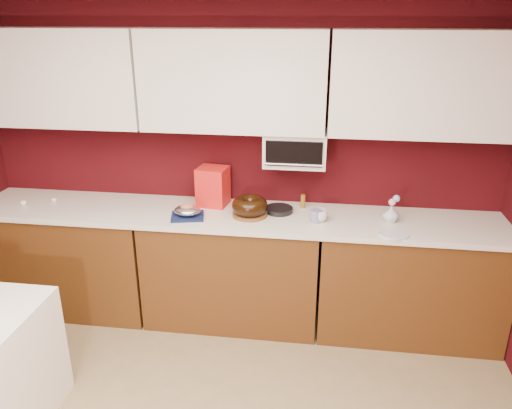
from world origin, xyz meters
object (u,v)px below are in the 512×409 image
object	(u,v)px
foil_ham_nest	(187,210)
blue_jar	(316,216)
pandoro_box	(213,186)
flower_vase	(391,213)
toaster_oven	(295,148)
coffee_mug	(320,214)
bundt_cake	(250,206)

from	to	relation	value
foil_ham_nest	blue_jar	world-z (taller)	same
pandoro_box	flower_vase	distance (m)	1.34
toaster_oven	coffee_mug	world-z (taller)	toaster_oven
toaster_oven	blue_jar	distance (m)	0.52
coffee_mug	blue_jar	bearing A→B (deg)	-146.62
blue_jar	toaster_oven	bearing A→B (deg)	125.67
toaster_oven	flower_vase	size ratio (longest dim) A/B	3.41
foil_ham_nest	coffee_mug	size ratio (longest dim) A/B	1.87
bundt_cake	coffee_mug	xyz separation A→B (m)	(0.51, -0.03, -0.03)
bundt_cake	flower_vase	world-z (taller)	bundt_cake
pandoro_box	coffee_mug	xyz separation A→B (m)	(0.83, -0.22, -0.10)
bundt_cake	foil_ham_nest	world-z (taller)	bundt_cake
toaster_oven	blue_jar	size ratio (longest dim) A/B	4.91
toaster_oven	bundt_cake	xyz separation A→B (m)	(-0.31, -0.19, -0.40)
foil_ham_nest	blue_jar	distance (m)	0.93
foil_ham_nest	flower_vase	xyz separation A→B (m)	(1.46, 0.13, 0.01)
coffee_mug	flower_vase	xyz separation A→B (m)	(0.50, 0.06, 0.01)
toaster_oven	bundt_cake	world-z (taller)	toaster_oven
bundt_cake	toaster_oven	bearing A→B (deg)	32.03
bundt_cake	foil_ham_nest	distance (m)	0.46
blue_jar	flower_vase	distance (m)	0.54
toaster_oven	foil_ham_nest	world-z (taller)	toaster_oven
pandoro_box	coffee_mug	bearing A→B (deg)	-6.45
bundt_cake	blue_jar	distance (m)	0.49
bundt_cake	pandoro_box	bearing A→B (deg)	148.80
bundt_cake	flower_vase	size ratio (longest dim) A/B	2.00
foil_ham_nest	coffee_mug	xyz separation A→B (m)	(0.96, 0.06, -0.00)
coffee_mug	blue_jar	xyz separation A→B (m)	(-0.03, -0.02, -0.01)
foil_ham_nest	pandoro_box	size ratio (longest dim) A/B	0.65
bundt_cake	foil_ham_nest	bearing A→B (deg)	-168.33
coffee_mug	foil_ham_nest	bearing A→B (deg)	-176.14
pandoro_box	foil_ham_nest	bearing A→B (deg)	-106.41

